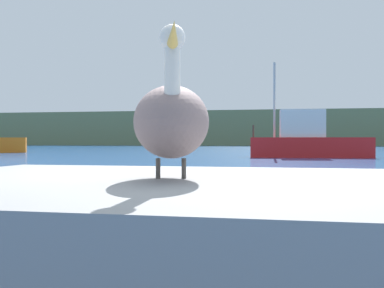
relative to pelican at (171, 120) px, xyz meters
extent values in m
plane|color=#194C93|center=(0.18, 0.98, -1.12)|extent=(260.00, 260.00, 0.00)
cube|color=#6B7A51|center=(0.18, 81.73, 1.67)|extent=(140.00, 17.12, 5.57)
cube|color=gray|center=(0.00, 0.01, -0.74)|extent=(3.75, 2.86, 0.75)
ellipsoid|color=gray|center=(0.00, 0.01, -0.01)|extent=(0.70, 1.03, 0.45)
cylinder|color=white|center=(0.08, -0.30, 0.23)|extent=(0.09, 0.09, 0.35)
sphere|color=white|center=(0.08, -0.30, 0.44)|extent=(0.15, 0.15, 0.15)
cone|color=gold|center=(0.16, -0.56, 0.41)|extent=(0.16, 0.38, 0.09)
cylinder|color=#4C4742|center=(0.06, 0.08, -0.30)|extent=(0.03, 0.03, 0.13)
cylinder|color=#4C4742|center=(-0.09, 0.04, -0.30)|extent=(0.03, 0.03, 0.13)
cube|color=red|center=(1.44, 25.03, -0.56)|extent=(6.61, 2.49, 1.10)
cube|color=silver|center=(1.00, 25.00, 0.75)|extent=(2.51, 1.86, 1.52)
cylinder|color=#B2B2B2|center=(-0.50, 24.90, 2.07)|extent=(0.12, 0.12, 4.17)
cylinder|color=#3F382D|center=(-1.66, 24.82, 0.34)|extent=(0.10, 0.10, 0.70)
camera|label=1|loc=(0.77, -2.96, -0.12)|focal=46.28mm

